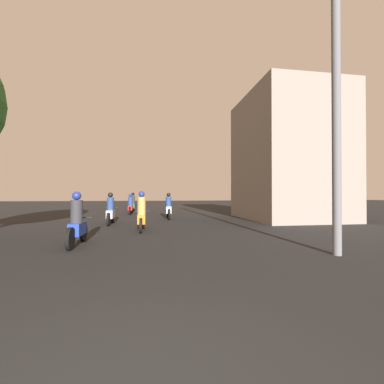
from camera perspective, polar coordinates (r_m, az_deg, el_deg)
The scene contains 8 objects.
motorcycle_blue at distance 7.96m, azimuth -24.16°, elevation -6.48°, with size 0.60×1.90×1.52m.
motorcycle_orange at distance 10.44m, azimuth -11.15°, elevation -4.96°, with size 0.60×1.96×1.57m.
motorcycle_silver at distance 12.96m, azimuth -17.64°, elevation -4.20°, with size 0.60×1.90×1.54m.
motorcycle_white at distance 15.37m, azimuth -5.26°, elevation -3.61°, with size 0.60×2.13×1.55m.
motorcycle_red at distance 19.30m, azimuth -13.52°, elevation -3.06°, with size 0.60×2.08×1.51m.
motorcycle_green at distance 22.04m, azimuth -12.98°, elevation -2.63°, with size 0.60×2.03×1.62m.
building_right_near at distance 16.27m, azimuth 20.33°, elevation 7.21°, with size 4.92×6.09×7.27m.
utility_pole_near at distance 7.39m, azimuth 29.39°, elevation 18.51°, with size 1.60×0.20×7.36m.
Camera 1 is at (0.23, -1.44, 1.43)m, focal length 24.00 mm.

